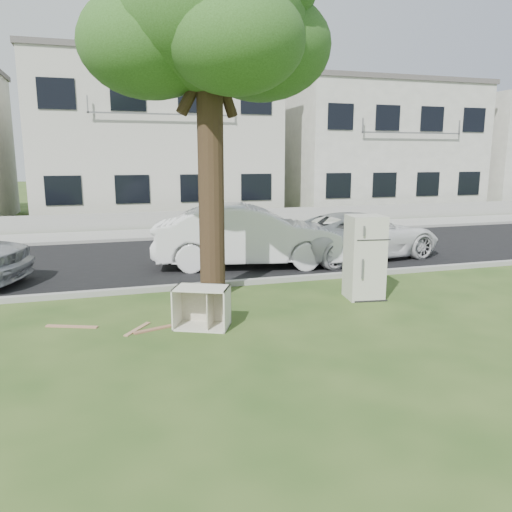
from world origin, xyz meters
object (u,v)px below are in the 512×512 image
object	(u,v)px
fridge	(365,257)
car_right	(361,235)
car_center	(248,236)
cabinet	(202,307)

from	to	relation	value
fridge	car_right	bearing A→B (deg)	70.43
car_center	cabinet	bearing A→B (deg)	166.60
fridge	car_center	world-z (taller)	fridge
car_center	car_right	size ratio (longest dim) A/B	1.05
cabinet	car_center	world-z (taller)	car_center
car_right	car_center	bearing A→B (deg)	81.72
fridge	cabinet	world-z (taller)	fridge
cabinet	car_center	bearing A→B (deg)	89.98
fridge	car_right	xyz separation A→B (m)	(2.05, 3.89, -0.20)
car_center	car_right	xyz separation A→B (m)	(3.50, 0.12, -0.16)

